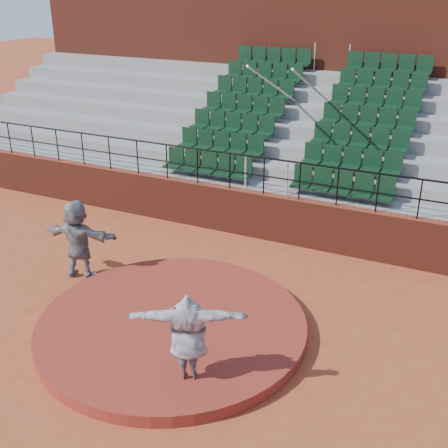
{
  "coord_description": "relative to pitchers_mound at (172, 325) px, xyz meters",
  "views": [
    {
      "loc": [
        5.09,
        -8.29,
        6.7
      ],
      "look_at": [
        0.0,
        2.5,
        1.4
      ],
      "focal_mm": 45.0,
      "sensor_mm": 36.0,
      "label": 1
    }
  ],
  "objects": [
    {
      "name": "pitchers_mound",
      "position": [
        0.0,
        0.0,
        0.0
      ],
      "size": [
        5.5,
        5.5,
        0.25
      ],
      "primitive_type": "cylinder",
      "color": "maroon",
      "rests_on": "ground"
    },
    {
      "name": "boundary_wall",
      "position": [
        0.0,
        5.0,
        0.53
      ],
      "size": [
        24.0,
        0.3,
        1.3
      ],
      "primitive_type": "cube",
      "color": "maroon",
      "rests_on": "ground"
    },
    {
      "name": "fielder",
      "position": [
        -3.14,
        1.07,
        0.86
      ],
      "size": [
        1.89,
        0.85,
        1.97
      ],
      "primitive_type": "imported",
      "rotation": [
        0.0,
        0.0,
        3.29
      ],
      "color": "black",
      "rests_on": "ground"
    },
    {
      "name": "pitcher",
      "position": [
        1.14,
        -1.36,
        0.95
      ],
      "size": [
        2.07,
        1.34,
        1.65
      ],
      "primitive_type": "imported",
      "rotation": [
        0.0,
        0.0,
        3.57
      ],
      "color": "black",
      "rests_on": "pitchers_mound"
    },
    {
      "name": "seating_deck",
      "position": [
        0.0,
        8.65,
        1.31
      ],
      "size": [
        24.0,
        5.97,
        4.63
      ],
      "color": "gray",
      "rests_on": "ground"
    },
    {
      "name": "press_box_facade",
      "position": [
        0.0,
        12.6,
        3.43
      ],
      "size": [
        24.0,
        3.0,
        7.1
      ],
      "primitive_type": "cube",
      "color": "maroon",
      "rests_on": "ground"
    },
    {
      "name": "ground",
      "position": [
        0.0,
        0.0,
        -0.12
      ],
      "size": [
        90.0,
        90.0,
        0.0
      ],
      "primitive_type": "plane",
      "color": "#A14424",
      "rests_on": "ground"
    },
    {
      "name": "pitching_rubber",
      "position": [
        0.0,
        0.15,
        0.14
      ],
      "size": [
        0.6,
        0.15,
        0.03
      ],
      "primitive_type": "cube",
      "color": "white",
      "rests_on": "pitchers_mound"
    },
    {
      "name": "wall_railing",
      "position": [
        0.0,
        5.0,
        1.9
      ],
      "size": [
        24.04,
        0.05,
        1.03
      ],
      "color": "black",
      "rests_on": "boundary_wall"
    }
  ]
}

